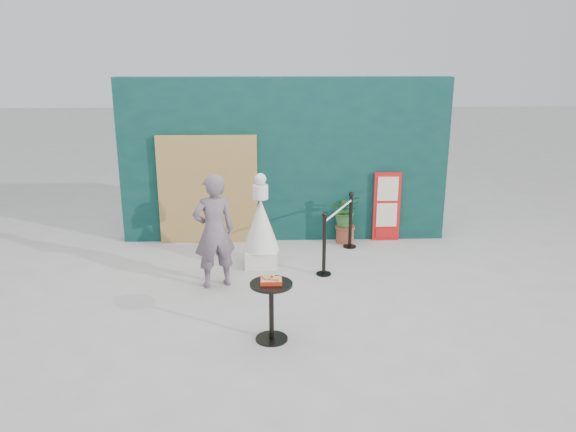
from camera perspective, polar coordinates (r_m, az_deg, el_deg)
name	(u,v)px	position (r m, az deg, el deg)	size (l,w,h in m)	color
ground	(291,310)	(7.83, 0.31, -9.53)	(60.00, 60.00, 0.00)	#ADAAA5
back_wall	(284,160)	(10.37, -0.37, 5.67)	(6.00, 0.30, 3.00)	#0A302F
bamboo_fence	(208,190)	(10.33, -8.13, 2.62)	(1.80, 0.08, 2.00)	tan
woman	(214,231)	(8.37, -7.52, -1.54)	(0.63, 0.41, 1.73)	slate
menu_board	(387,207)	(10.60, 9.99, 0.93)	(0.50, 0.07, 1.30)	red
statue	(261,229)	(9.18, -2.77, -1.30)	(0.61, 0.61, 1.56)	silver
cafe_table	(271,302)	(6.87, -1.70, -8.76)	(0.52, 0.52, 0.75)	black
food_basket	(271,280)	(6.76, -1.70, -6.53)	(0.26, 0.19, 0.11)	red
planter	(345,215)	(10.38, 5.86, 0.13)	(0.55, 0.47, 0.93)	brown
stanchion_barrier	(338,232)	(9.50, 5.12, -1.66)	(0.84, 1.54, 1.03)	black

